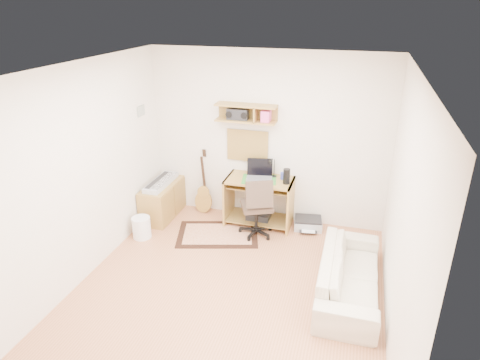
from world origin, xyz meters
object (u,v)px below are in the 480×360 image
(task_chair, at_px, (257,206))
(cabinet, at_px, (163,200))
(sofa, at_px, (350,269))
(printer, at_px, (308,223))
(desk, at_px, (259,202))

(task_chair, bearing_deg, cabinet, 150.04)
(task_chair, relative_size, sofa, 0.55)
(cabinet, height_order, printer, cabinet)
(cabinet, bearing_deg, task_chair, -5.43)
(task_chair, height_order, printer, task_chair)
(desk, xyz_separation_m, task_chair, (0.04, -0.33, 0.10))
(cabinet, bearing_deg, desk, 6.49)
(desk, bearing_deg, cabinet, -173.51)
(sofa, bearing_deg, task_chair, 53.60)
(desk, height_order, task_chair, task_chair)
(task_chair, xyz_separation_m, sofa, (1.38, -1.02, -0.14))
(printer, distance_m, sofa, 1.58)
(task_chair, bearing_deg, desk, 72.50)
(cabinet, xyz_separation_m, printer, (2.29, 0.25, -0.19))
(printer, height_order, sofa, sofa)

